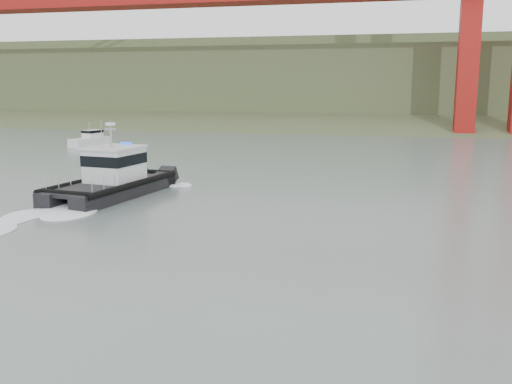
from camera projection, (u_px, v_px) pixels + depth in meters
ground at (174, 295)px, 21.50m from camera, size 400.00×400.00×0.00m
headlands at (365, 88)px, 139.95m from camera, size 500.00×105.36×27.12m
patrol_boat at (113, 177)px, 40.47m from camera, size 5.45×11.50×5.37m
motorboat at (91, 140)px, 73.73m from camera, size 3.39×6.19×3.24m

